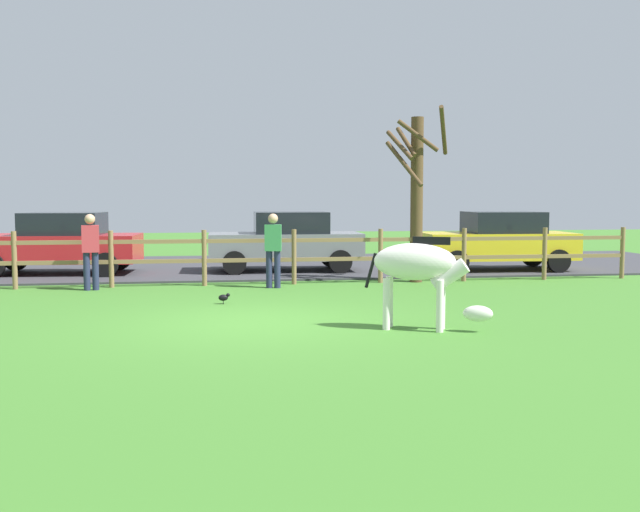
# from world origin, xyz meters

# --- Properties ---
(ground_plane) EXTENTS (60.00, 60.00, 0.00)m
(ground_plane) POSITION_xyz_m (0.00, 0.00, 0.00)
(ground_plane) COLOR #3D7528
(parking_asphalt) EXTENTS (28.00, 7.40, 0.05)m
(parking_asphalt) POSITION_xyz_m (0.00, 9.30, 0.03)
(parking_asphalt) COLOR #38383D
(parking_asphalt) RESTS_ON ground_plane
(paddock_fence) EXTENTS (20.47, 0.11, 1.26)m
(paddock_fence) POSITION_xyz_m (-0.82, 5.00, 0.72)
(paddock_fence) COLOR olive
(paddock_fence) RESTS_ON ground_plane
(bare_tree) EXTENTS (1.60, 1.20, 4.05)m
(bare_tree) POSITION_xyz_m (4.10, 4.99, 2.14)
(bare_tree) COLOR #513A23
(bare_tree) RESTS_ON ground_plane
(zebra) EXTENTS (1.82, 1.02, 1.41)m
(zebra) POSITION_xyz_m (2.42, -1.02, 0.93)
(zebra) COLOR white
(zebra) RESTS_ON ground_plane
(crow_on_grass) EXTENTS (0.21, 0.10, 0.20)m
(crow_on_grass) POSITION_xyz_m (-0.45, 2.09, 0.13)
(crow_on_grass) COLOR black
(crow_on_grass) RESTS_ON ground_plane
(parked_car_grey) EXTENTS (4.04, 1.95, 1.56)m
(parked_car_grey) POSITION_xyz_m (1.32, 7.64, 0.84)
(parked_car_grey) COLOR slate
(parked_car_grey) RESTS_ON parking_asphalt
(parked_car_yellow) EXTENTS (4.07, 2.02, 1.56)m
(parked_car_yellow) POSITION_xyz_m (6.96, 6.98, 0.84)
(parked_car_yellow) COLOR yellow
(parked_car_yellow) RESTS_ON parking_asphalt
(parked_car_red) EXTENTS (4.12, 2.13, 1.56)m
(parked_car_red) POSITION_xyz_m (-4.46, 7.73, 0.84)
(parked_car_red) COLOR red
(parked_car_red) RESTS_ON parking_asphalt
(visitor_left_of_tree) EXTENTS (0.39, 0.28, 1.64)m
(visitor_left_of_tree) POSITION_xyz_m (0.68, 4.39, 0.91)
(visitor_left_of_tree) COLOR #232847
(visitor_left_of_tree) RESTS_ON ground_plane
(visitor_right_of_tree) EXTENTS (0.39, 0.28, 1.64)m
(visitor_right_of_tree) POSITION_xyz_m (-3.23, 4.58, 0.91)
(visitor_right_of_tree) COLOR #232847
(visitor_right_of_tree) RESTS_ON ground_plane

